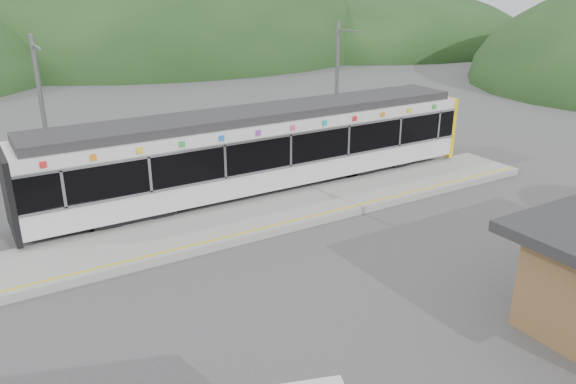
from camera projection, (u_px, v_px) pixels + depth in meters
ground at (316, 250)px, 19.61m from camera, size 120.00×120.00×0.00m
hills at (361, 178)px, 26.85m from camera, size 146.00×149.00×26.00m
platform at (269, 215)px, 22.19m from camera, size 26.00×3.20×0.30m
yellow_line at (286, 222)px, 21.10m from camera, size 26.00×0.10×0.01m
train at (263, 147)px, 24.29m from camera, size 20.44×3.01×3.74m
catenary_mast_west at (45, 123)px, 21.78m from camera, size 0.18×1.80×7.00m
catenary_mast_east at (337, 90)px, 28.58m from camera, size 0.18×1.80×7.00m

